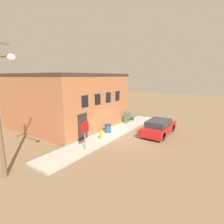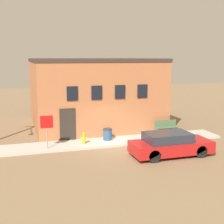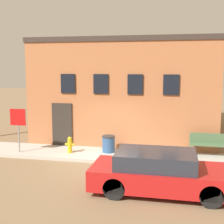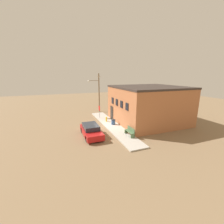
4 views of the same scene
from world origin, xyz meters
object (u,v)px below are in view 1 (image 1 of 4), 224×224
object	(u,v)px
bench	(128,117)
parked_car	(159,127)
trash_bin	(108,128)
fire_hydrant	(101,135)
stop_sign	(85,130)

from	to	relation	value
bench	parked_car	bearing A→B (deg)	-114.16
trash_bin	fire_hydrant	bearing A→B (deg)	-164.41
parked_car	bench	bearing A→B (deg)	65.84
stop_sign	trash_bin	bearing A→B (deg)	12.47
stop_sign	fire_hydrant	bearing A→B (deg)	10.10
bench	trash_bin	size ratio (longest dim) A/B	2.17
stop_sign	parked_car	bearing A→B (deg)	-24.27
trash_bin	parked_car	bearing A→B (deg)	-56.22
parked_car	stop_sign	bearing A→B (deg)	155.73
stop_sign	trash_bin	world-z (taller)	stop_sign
stop_sign	bench	size ratio (longest dim) A/B	1.21
stop_sign	trash_bin	xyz separation A→B (m)	(3.90, 0.86, -1.00)
bench	fire_hydrant	bearing A→B (deg)	-172.64
trash_bin	parked_car	size ratio (longest dim) A/B	0.17
fire_hydrant	parked_car	size ratio (longest dim) A/B	0.16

